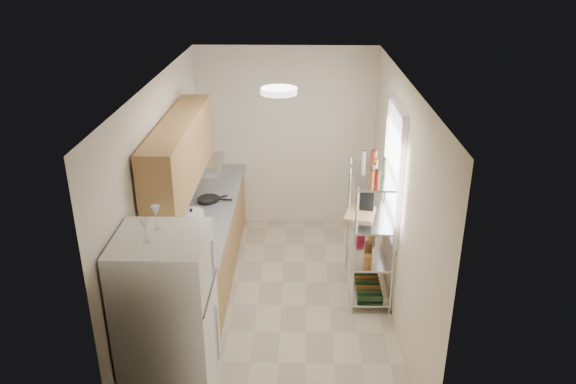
{
  "coord_description": "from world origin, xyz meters",
  "views": [
    {
      "loc": [
        0.2,
        -5.41,
        3.77
      ],
      "look_at": [
        0.07,
        0.25,
        1.32
      ],
      "focal_mm": 35.0,
      "sensor_mm": 36.0,
      "label": 1
    }
  ],
  "objects_px": {
    "espresso_machine": "(367,198)",
    "rice_cooker": "(192,220)",
    "refrigerator": "(169,331)",
    "cutting_board": "(360,214)",
    "frying_pan_large": "(209,199)"
  },
  "relations": [
    {
      "from": "rice_cooker",
      "to": "espresso_machine",
      "type": "distance_m",
      "value": 2.01
    },
    {
      "from": "refrigerator",
      "to": "cutting_board",
      "type": "bearing_deg",
      "value": 48.13
    },
    {
      "from": "espresso_machine",
      "to": "rice_cooker",
      "type": "bearing_deg",
      "value": -160.1
    },
    {
      "from": "refrigerator",
      "to": "frying_pan_large",
      "type": "xyz_separation_m",
      "value": [
        -0.05,
        2.55,
        0.05
      ]
    },
    {
      "from": "rice_cooker",
      "to": "frying_pan_large",
      "type": "relative_size",
      "value": 1.08
    },
    {
      "from": "refrigerator",
      "to": "rice_cooker",
      "type": "xyz_separation_m",
      "value": [
        -0.12,
        1.77,
        0.14
      ]
    },
    {
      "from": "frying_pan_large",
      "to": "espresso_machine",
      "type": "height_order",
      "value": "espresso_machine"
    },
    {
      "from": "rice_cooker",
      "to": "cutting_board",
      "type": "relative_size",
      "value": 0.69
    },
    {
      "from": "frying_pan_large",
      "to": "cutting_board",
      "type": "distance_m",
      "value": 1.91
    },
    {
      "from": "rice_cooker",
      "to": "cutting_board",
      "type": "xyz_separation_m",
      "value": [
        1.88,
        0.19,
        0.01
      ]
    },
    {
      "from": "refrigerator",
      "to": "cutting_board",
      "type": "relative_size",
      "value": 4.38
    },
    {
      "from": "rice_cooker",
      "to": "frying_pan_large",
      "type": "height_order",
      "value": "rice_cooker"
    },
    {
      "from": "cutting_board",
      "to": "espresso_machine",
      "type": "height_order",
      "value": "espresso_machine"
    },
    {
      "from": "rice_cooker",
      "to": "espresso_machine",
      "type": "xyz_separation_m",
      "value": [
        1.97,
        0.35,
        0.14
      ]
    },
    {
      "from": "refrigerator",
      "to": "cutting_board",
      "type": "xyz_separation_m",
      "value": [
        1.76,
        1.96,
        0.15
      ]
    }
  ]
}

